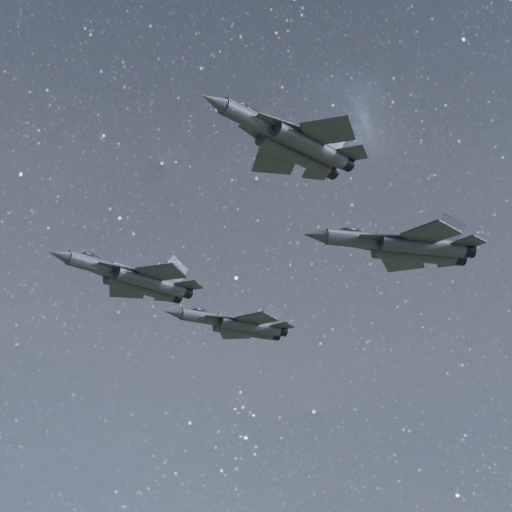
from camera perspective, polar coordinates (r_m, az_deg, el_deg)
name	(u,v)px	position (r m, az deg, el deg)	size (l,w,h in m)	color
jet_lead	(134,278)	(85.37, -8.85, -1.62)	(17.64, 11.76, 4.48)	#2B2D36
jet_left	(237,325)	(106.65, -1.36, -5.00)	(18.25, 12.80, 4.60)	#2B2D36
jet_right	(291,141)	(70.23, 2.58, 8.32)	(17.30, 11.50, 4.40)	#2B2D36
jet_slot	(405,246)	(85.97, 10.76, 0.70)	(19.82, 13.77, 4.98)	#2B2D36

